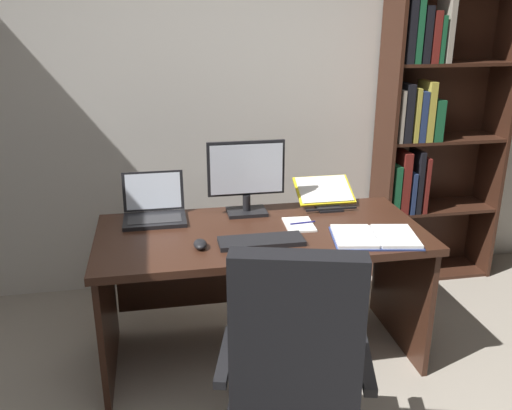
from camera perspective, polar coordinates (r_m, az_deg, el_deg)
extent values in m
cube|color=beige|center=(3.66, -2.13, 13.63)|extent=(5.02, 0.12, 2.90)
cube|color=#381E14|center=(2.84, 0.55, -3.07)|extent=(1.70, 0.79, 0.04)
cube|color=#381E14|center=(2.98, -15.35, -10.77)|extent=(0.03, 0.73, 0.71)
cube|color=#381E14|center=(3.24, 14.95, -8.09)|extent=(0.03, 0.73, 0.71)
cube|color=#381E14|center=(3.31, -0.71, -6.08)|extent=(1.58, 0.03, 0.50)
cube|color=#381E14|center=(3.77, 13.37, 6.58)|extent=(0.02, 0.33, 2.03)
cube|color=#381E14|center=(4.16, 23.83, 6.65)|extent=(0.02, 0.33, 2.03)
cube|color=#381E14|center=(4.08, 17.80, 7.16)|extent=(0.84, 0.01, 2.03)
cube|color=#381E14|center=(4.27, 17.39, -6.55)|extent=(0.79, 0.31, 0.02)
cube|color=gold|center=(4.00, 13.38, -4.50)|extent=(0.04, 0.23, 0.42)
cube|color=#512D66|center=(4.04, 14.17, -5.05)|extent=(0.05, 0.23, 0.32)
cube|color=gray|center=(4.07, 14.95, -5.34)|extent=(0.05, 0.22, 0.27)
cube|color=navy|center=(4.09, 15.55, -4.77)|extent=(0.04, 0.25, 0.34)
cube|color=#381E14|center=(4.08, 18.10, -0.21)|extent=(0.79, 0.31, 0.02)
cube|color=#195633|center=(3.85, 13.93, 1.87)|extent=(0.05, 0.26, 0.34)
cube|color=maroon|center=(3.84, 14.95, 2.44)|extent=(0.06, 0.21, 0.43)
cube|color=navy|center=(3.91, 15.54, 1.57)|extent=(0.03, 0.25, 0.29)
cube|color=black|center=(3.88, 16.37, 2.48)|extent=(0.04, 0.19, 0.43)
cube|color=maroon|center=(3.91, 17.00, 2.19)|extent=(0.03, 0.19, 0.39)
cube|color=#381E14|center=(3.95, 18.86, 6.64)|extent=(0.79, 0.31, 0.02)
cube|color=gray|center=(3.70, 14.56, 9.11)|extent=(0.03, 0.20, 0.34)
cube|color=black|center=(3.74, 15.08, 9.46)|extent=(0.05, 0.25, 0.38)
cube|color=gold|center=(3.75, 15.99, 9.19)|extent=(0.03, 0.21, 0.35)
cube|color=navy|center=(3.79, 16.47, 9.08)|extent=(0.04, 0.24, 0.33)
cube|color=gold|center=(3.78, 17.38, 9.44)|extent=(0.05, 0.19, 0.39)
cube|color=#195633|center=(3.82, 18.16, 8.57)|extent=(0.06, 0.19, 0.27)
cube|color=#381E14|center=(3.88, 19.68, 13.86)|extent=(0.79, 0.31, 0.02)
cube|color=black|center=(3.68, 15.33, 17.23)|extent=(0.05, 0.25, 0.39)
cube|color=#195633|center=(3.70, 16.06, 17.19)|extent=(0.04, 0.26, 0.39)
cube|color=black|center=(3.70, 17.03, 16.75)|extent=(0.05, 0.20, 0.34)
cube|color=maroon|center=(3.76, 17.61, 16.50)|extent=(0.05, 0.26, 0.31)
cube|color=#195633|center=(3.75, 18.41, 16.21)|extent=(0.03, 0.20, 0.29)
cube|color=gray|center=(3.77, 19.22, 16.98)|extent=(0.04, 0.20, 0.40)
cube|color=black|center=(2.35, 4.04, -18.30)|extent=(0.61, 0.59, 0.07)
cube|color=black|center=(1.98, 4.22, -13.68)|extent=(0.48, 0.22, 0.64)
cube|color=black|center=(2.29, -3.17, -15.52)|extent=(0.15, 0.38, 0.04)
cube|color=black|center=(2.30, 11.39, -15.86)|extent=(0.15, 0.38, 0.04)
cube|color=black|center=(3.07, -0.99, -0.71)|extent=(0.22, 0.16, 0.02)
cylinder|color=black|center=(3.05, -1.00, 0.26)|extent=(0.04, 0.04, 0.09)
cube|color=black|center=(3.00, -1.05, 3.89)|extent=(0.43, 0.02, 0.31)
cube|color=silver|center=(2.98, -0.98, 3.79)|extent=(0.40, 0.00, 0.28)
cube|color=black|center=(2.99, -10.57, -1.57)|extent=(0.34, 0.23, 0.02)
cube|color=#2D2D30|center=(2.97, -10.59, -1.46)|extent=(0.28, 0.13, 0.00)
cube|color=black|center=(3.09, -10.74, 1.46)|extent=(0.34, 0.05, 0.22)
cube|color=silver|center=(3.08, -10.74, 1.45)|extent=(0.30, 0.04, 0.20)
cube|color=black|center=(2.67, 0.56, -3.82)|extent=(0.42, 0.15, 0.02)
ellipsoid|color=black|center=(2.63, -5.88, -4.12)|extent=(0.06, 0.10, 0.04)
cube|color=black|center=(3.16, 7.66, -0.35)|extent=(0.14, 0.12, 0.01)
cube|color=black|center=(3.12, 7.92, -0.42)|extent=(0.30, 0.01, 0.01)
cube|color=yellow|center=(3.23, 7.14, 1.56)|extent=(0.33, 0.21, 0.12)
cube|color=white|center=(3.22, 7.17, 1.68)|extent=(0.31, 0.19, 0.10)
cube|color=navy|center=(2.77, 10.22, -3.47)|extent=(0.26, 0.33, 0.01)
cube|color=navy|center=(2.82, 14.45, -3.40)|extent=(0.26, 0.33, 0.01)
cube|color=white|center=(2.76, 10.23, -3.24)|extent=(0.24, 0.32, 0.02)
cube|color=white|center=(2.81, 14.47, -3.17)|extent=(0.24, 0.32, 0.02)
cylinder|color=#B7B7BC|center=(2.79, 12.36, -3.28)|extent=(0.07, 0.27, 0.02)
cube|color=white|center=(2.91, 4.54, -2.06)|extent=(0.16, 0.22, 0.01)
cylinder|color=navy|center=(2.91, 4.93, -1.87)|extent=(0.14, 0.02, 0.01)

